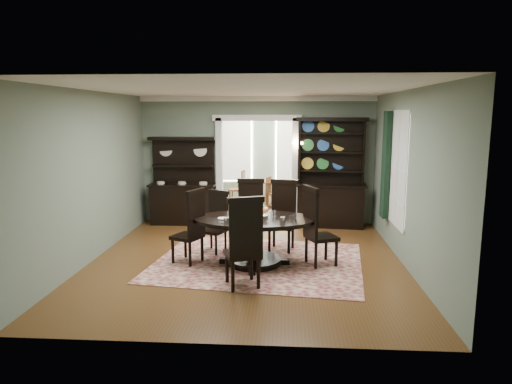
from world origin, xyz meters
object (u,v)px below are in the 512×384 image
Objects in this scene: sideboard at (183,194)px; welsh_dresser at (331,187)px; dining_table at (254,232)px; parlor_table at (267,189)px.

welsh_dresser is (3.48, -0.03, 0.19)m from sideboard.
sideboard is 3.49m from welsh_dresser.
dining_table is 5.10m from parlor_table.
sideboard reaches higher than dining_table.
dining_table is 3.50m from sideboard.
parlor_table is (0.01, 5.10, -0.09)m from dining_table.
welsh_dresser reaches higher than sideboard.
dining_table is 3.31m from welsh_dresser.
welsh_dresser is 3.15× the size of parlor_table.
parlor_table is (1.92, 2.17, -0.24)m from sideboard.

